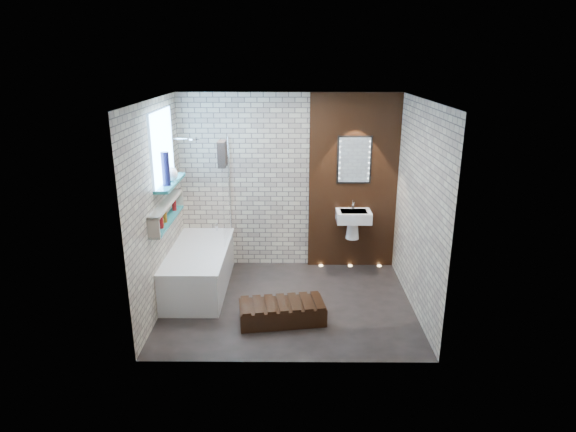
{
  "coord_description": "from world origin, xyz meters",
  "views": [
    {
      "loc": [
        0.04,
        -5.74,
        3.07
      ],
      "look_at": [
        0.0,
        0.15,
        1.15
      ],
      "focal_mm": 30.58,
      "sensor_mm": 36.0,
      "label": 1
    }
  ],
  "objects_px": {
    "bathtub": "(199,268)",
    "bath_screen": "(226,191)",
    "walnut_step": "(282,313)",
    "led_mirror": "(354,160)",
    "washbasin": "(353,220)"
  },
  "relations": [
    {
      "from": "bathtub",
      "to": "walnut_step",
      "type": "relative_size",
      "value": 1.7
    },
    {
      "from": "led_mirror",
      "to": "walnut_step",
      "type": "height_order",
      "value": "led_mirror"
    },
    {
      "from": "bathtub",
      "to": "led_mirror",
      "type": "xyz_separation_m",
      "value": [
        2.17,
        0.78,
        1.36
      ]
    },
    {
      "from": "bathtub",
      "to": "led_mirror",
      "type": "bearing_deg",
      "value": 19.78
    },
    {
      "from": "bathtub",
      "to": "bath_screen",
      "type": "distance_m",
      "value": 1.14
    },
    {
      "from": "bath_screen",
      "to": "walnut_step",
      "type": "height_order",
      "value": "bath_screen"
    },
    {
      "from": "bathtub",
      "to": "bath_screen",
      "type": "bearing_deg",
      "value": 51.1
    },
    {
      "from": "bathtub",
      "to": "washbasin",
      "type": "distance_m",
      "value": 2.32
    },
    {
      "from": "led_mirror",
      "to": "washbasin",
      "type": "bearing_deg",
      "value": -90.0
    },
    {
      "from": "bathtub",
      "to": "walnut_step",
      "type": "height_order",
      "value": "bathtub"
    },
    {
      "from": "led_mirror",
      "to": "walnut_step",
      "type": "relative_size",
      "value": 0.68
    },
    {
      "from": "bathtub",
      "to": "led_mirror",
      "type": "distance_m",
      "value": 2.68
    },
    {
      "from": "bathtub",
      "to": "walnut_step",
      "type": "xyz_separation_m",
      "value": [
        1.16,
        -0.9,
        -0.18
      ]
    },
    {
      "from": "bath_screen",
      "to": "led_mirror",
      "type": "height_order",
      "value": "led_mirror"
    },
    {
      "from": "bathtub",
      "to": "bath_screen",
      "type": "relative_size",
      "value": 1.24
    }
  ]
}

